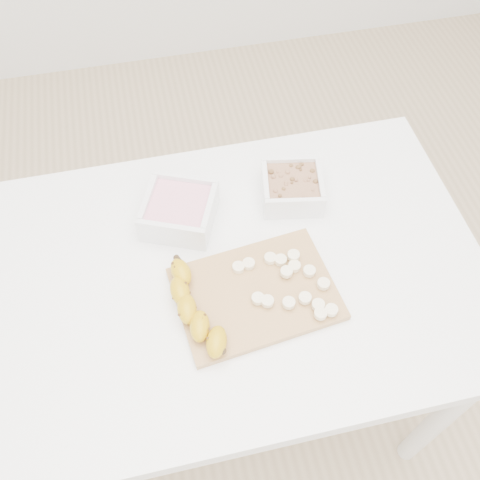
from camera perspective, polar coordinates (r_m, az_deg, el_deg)
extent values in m
plane|color=#C6AD89|center=(1.78, 0.22, -15.74)|extent=(3.50, 3.50, 0.00)
cube|color=white|center=(1.12, 0.34, -3.57)|extent=(1.00, 0.70, 0.04)
cylinder|color=white|center=(1.47, 20.76, -17.20)|extent=(0.05, 0.05, 0.71)
cylinder|color=white|center=(1.61, -17.64, -4.57)|extent=(0.05, 0.05, 0.71)
cylinder|color=white|center=(1.68, 12.81, 1.02)|extent=(0.05, 0.05, 0.71)
cube|color=white|center=(1.15, -6.47, 3.19)|extent=(0.19, 0.19, 0.07)
cube|color=pink|center=(1.15, -6.49, 3.27)|extent=(0.16, 0.16, 0.04)
cube|color=white|center=(1.19, 5.57, 5.61)|extent=(0.15, 0.15, 0.06)
cube|color=#8A6145|center=(1.19, 5.58, 5.70)|extent=(0.13, 0.13, 0.03)
cube|color=#A78049|center=(1.06, 1.68, -5.74)|extent=(0.33, 0.25, 0.01)
cylinder|color=#F6E4B9|center=(1.08, -0.17, -2.94)|extent=(0.02, 0.02, 0.01)
cylinder|color=#F6E4B9|center=(1.08, 0.93, -2.55)|extent=(0.02, 0.02, 0.01)
cylinder|color=#F6E4B9|center=(1.09, 3.24, -1.97)|extent=(0.02, 0.02, 0.01)
cylinder|color=#F6E4B9|center=(1.09, 4.35, -2.16)|extent=(0.02, 0.02, 0.01)
cylinder|color=#F6E4B9|center=(1.08, 5.82, -2.80)|extent=(0.02, 0.02, 0.01)
cylinder|color=#F6E4B9|center=(1.08, 7.40, -3.32)|extent=(0.02, 0.02, 0.01)
cylinder|color=#F6E4B9|center=(1.07, 8.89, -4.64)|extent=(0.02, 0.02, 0.01)
cylinder|color=#F6E4B9|center=(1.04, 1.92, -6.26)|extent=(0.02, 0.02, 0.01)
cylinder|color=#F6E4B9|center=(1.04, 2.94, -6.54)|extent=(0.02, 0.02, 0.01)
cylinder|color=#F6E4B9|center=(1.04, 5.22, -6.70)|extent=(0.02, 0.02, 0.01)
cylinder|color=#F6E4B9|center=(1.04, 6.95, -6.17)|extent=(0.02, 0.02, 0.01)
cylinder|color=#F6E4B9|center=(1.04, 8.34, -6.88)|extent=(0.02, 0.02, 0.01)
cylinder|color=#F6E4B9|center=(1.04, 9.72, -7.38)|extent=(0.02, 0.02, 0.01)
cylinder|color=#F6E4B9|center=(1.03, 8.59, -7.76)|extent=(0.02, 0.02, 0.01)
cylinder|color=#F6E4B9|center=(1.09, 5.72, -1.65)|extent=(0.02, 0.02, 0.01)
cylinder|color=#F6E4B9|center=(1.07, 4.98, -3.41)|extent=(0.02, 0.02, 0.01)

